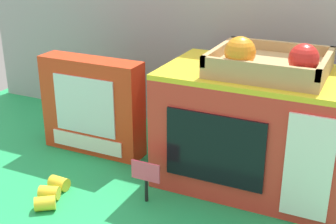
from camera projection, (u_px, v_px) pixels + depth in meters
name	position (u px, v px, depth m)	size (l,w,h in m)	color
ground_plane	(170.00, 169.00, 1.20)	(1.70, 1.70, 0.00)	#219E54
display_back_panel	(213.00, 26.00, 1.32)	(1.61, 0.03, 0.64)	#A0A3A8
toy_microwave	(255.00, 129.00, 1.09)	(0.43, 0.27, 0.28)	red
food_groups_crate	(269.00, 63.00, 1.00)	(0.25, 0.22, 0.09)	tan
cookie_set_box	(93.00, 106.00, 1.25)	(0.29, 0.08, 0.26)	red
price_sign	(146.00, 176.00, 1.03)	(0.07, 0.01, 0.10)	black
loose_toy_banana	(51.00, 193.00, 1.06)	(0.08, 0.13, 0.03)	yellow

